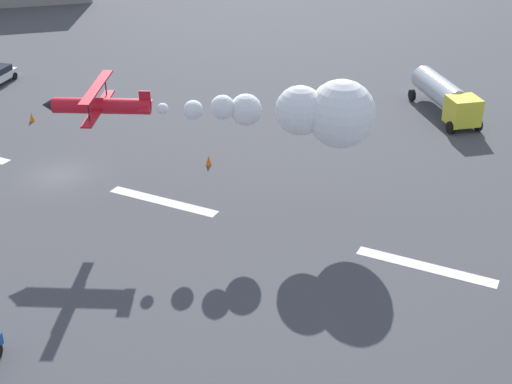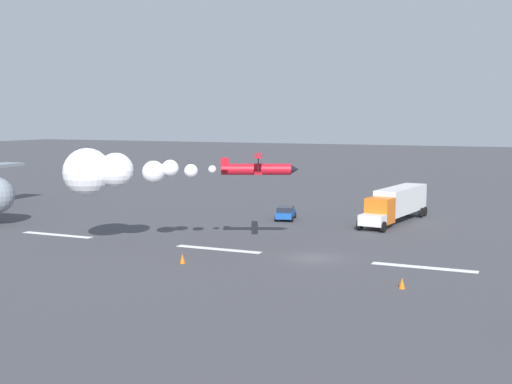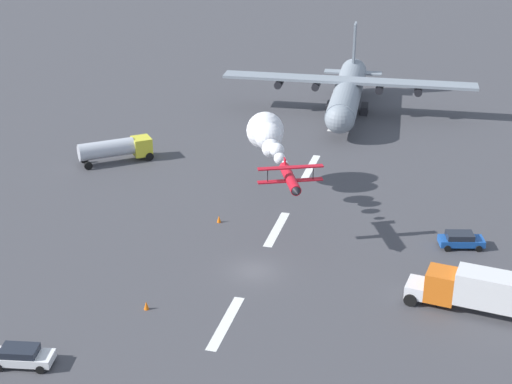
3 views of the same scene
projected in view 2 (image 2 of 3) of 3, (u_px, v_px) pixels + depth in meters
The scene contains 9 objects.
ground_plane at pixel (314, 258), 54.97m from camera, with size 440.00×440.00×0.00m, color #424247.
runway_stripe_3 at pixel (424, 267), 51.43m from camera, with size 8.00×0.90×0.01m, color white.
runway_stripe_4 at pixel (218, 249), 58.52m from camera, with size 8.00×0.90×0.01m, color white.
runway_stripe_5 at pixel (57, 235), 65.61m from camera, with size 8.00×0.90×0.01m, color white.
stunt_biplane_red at pixel (113, 172), 58.39m from camera, with size 19.06×11.02×4.21m.
semi_truck_orange at pixel (396, 203), 73.38m from camera, with size 4.72×14.45×3.70m.
followme_car_yellow at pixel (286, 213), 75.18m from camera, with size 2.85×4.57×1.52m.
traffic_cone_near at pixel (402, 283), 45.10m from camera, with size 0.44×0.44×0.75m, color orange.
traffic_cone_far at pixel (182, 259), 52.88m from camera, with size 0.44×0.44×0.75m, color orange.
Camera 2 is at (-17.57, 51.32, 11.44)m, focal length 47.40 mm.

